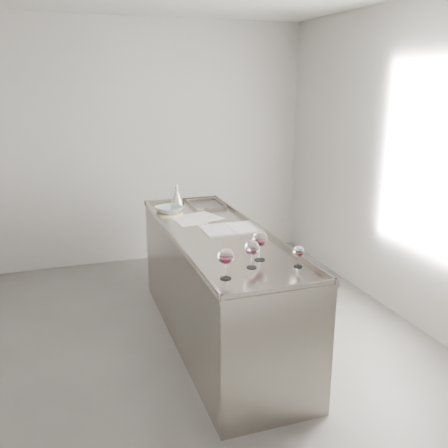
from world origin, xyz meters
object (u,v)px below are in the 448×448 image
object	(u,v)px
wine_glass_small	(298,252)
wine_glass_middle	(252,248)
counter	(218,288)
ceramic_bowl	(169,209)
wine_glass_left	(226,257)
wine_glass_right	(260,240)
notebook	(231,229)
wine_funnel	(177,198)

from	to	relation	value
wine_glass_small	wine_glass_middle	bearing A→B (deg)	164.00
counter	ceramic_bowl	bearing A→B (deg)	108.74
wine_glass_left	wine_glass_right	size ratio (longest dim) A/B	0.97
wine_glass_small	notebook	size ratio (longest dim) A/B	0.31
counter	notebook	distance (m)	0.50
wine_glass_small	notebook	bearing A→B (deg)	98.19
counter	wine_glass_small	world-z (taller)	wine_glass_small
wine_glass_middle	wine_glass_small	world-z (taller)	wine_glass_middle
wine_funnel	wine_glass_small	bearing A→B (deg)	-79.80
counter	wine_glass_small	size ratio (longest dim) A/B	16.40
counter	wine_glass_left	distance (m)	1.12
wine_glass_left	wine_glass_small	size ratio (longest dim) A/B	1.37
wine_glass_small	notebook	distance (m)	0.96
notebook	ceramic_bowl	world-z (taller)	ceramic_bowl
counter	wine_glass_middle	distance (m)	0.99
notebook	wine_funnel	bearing A→B (deg)	102.50
wine_glass_small	ceramic_bowl	xyz separation A→B (m)	(-0.51, 1.57, -0.05)
counter	wine_glass_small	bearing A→B (deg)	-72.36
wine_glass_middle	wine_funnel	size ratio (longest dim) A/B	0.88
notebook	wine_glass_left	bearing A→B (deg)	-110.73
wine_glass_middle	wine_glass_left	bearing A→B (deg)	-151.14
counter	wine_glass_middle	size ratio (longest dim) A/B	12.80
wine_glass_small	ceramic_bowl	bearing A→B (deg)	108.14
wine_glass_right	notebook	size ratio (longest dim) A/B	0.44
wine_glass_middle	ceramic_bowl	world-z (taller)	wine_glass_middle
wine_glass_left	counter	bearing A→B (deg)	74.91
counter	notebook	size ratio (longest dim) A/B	5.16
wine_glass_middle	wine_funnel	distance (m)	1.86
wine_glass_left	wine_glass_middle	world-z (taller)	wine_glass_left
wine_glass_left	wine_glass_small	xyz separation A→B (m)	(0.52, 0.04, -0.04)
counter	wine_glass_right	distance (m)	0.91
counter	ceramic_bowl	size ratio (longest dim) A/B	10.14
wine_glass_left	notebook	world-z (taller)	wine_glass_left
notebook	ceramic_bowl	xyz separation A→B (m)	(-0.38, 0.62, 0.04)
counter	wine_glass_middle	world-z (taller)	wine_glass_middle
ceramic_bowl	wine_glass_right	bearing A→B (deg)	-76.65
counter	wine_glass_middle	xyz separation A→B (m)	(-0.02, -0.78, 0.60)
wine_glass_left	wine_glass_right	world-z (taller)	wine_glass_right
notebook	wine_glass_small	bearing A→B (deg)	-81.41
ceramic_bowl	wine_glass_left	bearing A→B (deg)	-90.16
wine_glass_left	wine_glass_right	bearing A→B (deg)	35.86
wine_glass_middle	wine_glass_right	world-z (taller)	wine_glass_right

